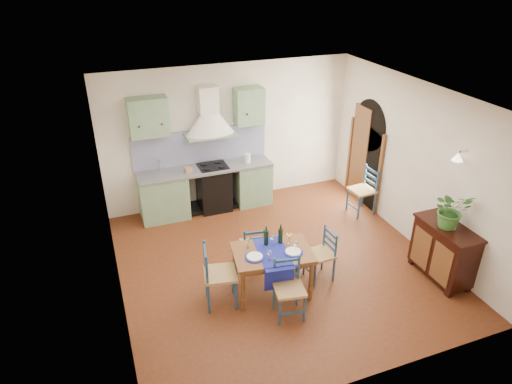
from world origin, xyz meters
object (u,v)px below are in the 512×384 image
at_px(dining_table, 273,256).
at_px(potted_plant, 451,210).
at_px(chair_near, 289,288).
at_px(sideboard, 443,250).

bearing_deg(dining_table, potted_plant, -13.18).
bearing_deg(chair_near, potted_plant, -1.69).
distance_m(dining_table, chair_near, 0.56).
relative_size(dining_table, potted_plant, 2.11).
xyz_separation_m(chair_near, potted_plant, (2.56, -0.08, 0.77)).
distance_m(dining_table, potted_plant, 2.72).
relative_size(chair_near, sideboard, 0.83).
distance_m(sideboard, potted_plant, 0.72).
distance_m(chair_near, potted_plant, 2.67).
bearing_deg(dining_table, sideboard, -13.06).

